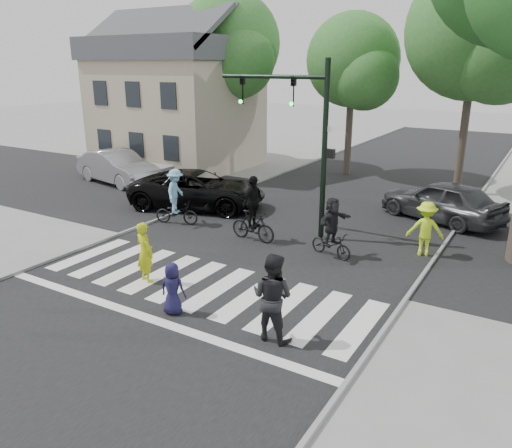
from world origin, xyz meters
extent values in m
plane|color=gray|center=(0.00, 0.00, 0.00)|extent=(120.00, 120.00, 0.00)
cube|color=black|center=(0.00, 5.00, 0.01)|extent=(10.00, 70.00, 0.01)
cube|color=black|center=(0.00, 8.00, 0.01)|extent=(70.00, 10.00, 0.01)
cube|color=gray|center=(-5.05, 5.00, 0.05)|extent=(0.10, 70.00, 0.10)
cube|color=gray|center=(5.05, 5.00, 0.05)|extent=(0.10, 70.00, 0.10)
cube|color=silver|center=(-4.50, 1.00, 0.01)|extent=(0.55, 3.00, 0.01)
cube|color=silver|center=(-3.50, 1.00, 0.01)|extent=(0.55, 3.00, 0.01)
cube|color=silver|center=(-2.50, 1.00, 0.01)|extent=(0.55, 3.00, 0.01)
cube|color=silver|center=(-1.50, 1.00, 0.01)|extent=(0.55, 3.00, 0.01)
cube|color=silver|center=(-0.50, 1.00, 0.01)|extent=(0.55, 3.00, 0.01)
cube|color=silver|center=(0.50, 1.00, 0.01)|extent=(0.55, 3.00, 0.01)
cube|color=silver|center=(1.50, 1.00, 0.01)|extent=(0.55, 3.00, 0.01)
cube|color=silver|center=(2.50, 1.00, 0.01)|extent=(0.55, 3.00, 0.01)
cube|color=silver|center=(3.50, 1.00, 0.01)|extent=(0.55, 3.00, 0.01)
cube|color=silver|center=(4.50, 1.00, 0.01)|extent=(0.55, 3.00, 0.01)
cube|color=silver|center=(0.00, -1.20, 0.01)|extent=(10.00, 0.30, 0.01)
cylinder|color=black|center=(1.20, 6.20, 3.00)|extent=(0.18, 0.18, 6.00)
cylinder|color=black|center=(-0.80, 6.20, 5.40)|extent=(4.00, 0.14, 0.14)
imported|color=black|center=(0.00, 6.20, 4.95)|extent=(0.16, 0.20, 1.00)
sphere|color=#19E533|center=(0.00, 6.08, 4.55)|extent=(0.14, 0.14, 0.14)
imported|color=black|center=(-2.00, 6.20, 4.95)|extent=(0.16, 0.20, 1.00)
sphere|color=#19E533|center=(-2.00, 6.08, 4.55)|extent=(0.14, 0.14, 0.14)
cube|color=black|center=(1.42, 6.20, 3.00)|extent=(0.28, 0.18, 0.30)
cube|color=#FF660C|center=(1.53, 6.20, 3.00)|extent=(0.02, 0.14, 0.20)
cube|color=white|center=(1.20, 6.20, 3.80)|extent=(0.90, 0.04, 0.18)
cylinder|color=brown|center=(-14.00, 16.20, 2.97)|extent=(0.36, 0.36, 5.95)
sphere|color=#34682E|center=(-14.00, 16.20, 6.38)|extent=(5.20, 5.20, 5.20)
sphere|color=#34682E|center=(-12.96, 15.42, 5.53)|extent=(3.64, 3.64, 3.64)
cylinder|color=brown|center=(-9.00, 15.70, 3.22)|extent=(0.36, 0.36, 6.44)
sphere|color=#34682E|center=(-9.00, 15.70, 6.90)|extent=(5.80, 5.80, 5.80)
sphere|color=#34682E|center=(-7.84, 14.83, 5.98)|extent=(4.06, 4.06, 4.06)
cylinder|color=brown|center=(-2.00, 16.80, 2.80)|extent=(0.36, 0.36, 5.60)
sphere|color=#34682E|center=(-2.00, 16.80, 6.00)|extent=(4.80, 4.80, 4.80)
sphere|color=#34682E|center=(-1.04, 16.08, 5.20)|extent=(3.36, 3.36, 3.36)
cylinder|color=brown|center=(4.00, 15.50, 3.36)|extent=(0.36, 0.36, 6.72)
sphere|color=#34682E|center=(4.00, 15.50, 7.20)|extent=(6.00, 6.00, 6.00)
sphere|color=#34682E|center=(5.20, 14.60, 6.24)|extent=(4.20, 4.20, 4.20)
cube|color=#B6A18F|center=(-11.50, 14.00, 3.00)|extent=(8.00, 7.00, 6.00)
cube|color=#47474C|center=(-11.50, 14.00, 6.60)|extent=(8.40, 7.40, 1.20)
cube|color=#47474C|center=(-11.50, 12.15, 7.60)|extent=(8.40, 3.69, 2.44)
cube|color=#47474C|center=(-11.50, 15.85, 7.60)|extent=(8.40, 3.69, 2.44)
cube|color=black|center=(-13.90, 10.48, 1.70)|extent=(1.00, 0.06, 1.30)
cube|color=black|center=(-13.90, 10.48, 4.30)|extent=(1.00, 0.06, 1.30)
cube|color=black|center=(-11.50, 10.48, 1.70)|extent=(1.00, 0.06, 1.30)
cube|color=black|center=(-11.50, 10.48, 4.30)|extent=(1.00, 0.06, 1.30)
cube|color=black|center=(-9.10, 10.48, 1.70)|extent=(1.00, 0.06, 1.30)
cube|color=black|center=(-9.10, 10.48, 4.30)|extent=(1.00, 0.06, 1.30)
cube|color=gray|center=(-10.00, 10.20, 0.40)|extent=(2.00, 1.20, 0.80)
imported|color=#B5C312|center=(-1.51, 0.40, 0.86)|extent=(0.72, 0.57, 1.73)
imported|color=#19153B|center=(0.38, -0.67, 0.65)|extent=(0.72, 0.55, 1.30)
imported|color=black|center=(3.00, -0.44, 1.00)|extent=(0.99, 0.78, 2.01)
imported|color=black|center=(-4.19, 4.93, 0.44)|extent=(1.76, 1.07, 0.87)
imported|color=#6CA7C3|center=(-4.19, 4.93, 1.27)|extent=(0.92, 1.22, 1.67)
imported|color=black|center=(-0.73, 4.82, 0.52)|extent=(1.76, 0.61, 1.04)
imported|color=black|center=(-0.73, 4.82, 1.37)|extent=(0.51, 1.08, 1.80)
imported|color=black|center=(2.16, 4.83, 0.40)|extent=(1.60, 0.91, 0.80)
imported|color=black|center=(2.16, 4.83, 1.16)|extent=(0.81, 1.48, 1.52)
imported|color=black|center=(-4.86, 7.12, 0.78)|extent=(6.16, 4.17, 1.57)
imported|color=#9E9EA2|center=(-11.13, 8.67, 0.83)|extent=(5.31, 2.69, 1.67)
imported|color=#333538|center=(4.30, 10.52, 0.81)|extent=(5.10, 3.51, 1.61)
imported|color=#D0FF1E|center=(4.63, 6.45, 0.88)|extent=(1.27, 0.95, 1.75)
camera|label=1|loc=(7.76, -8.99, 5.81)|focal=35.00mm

